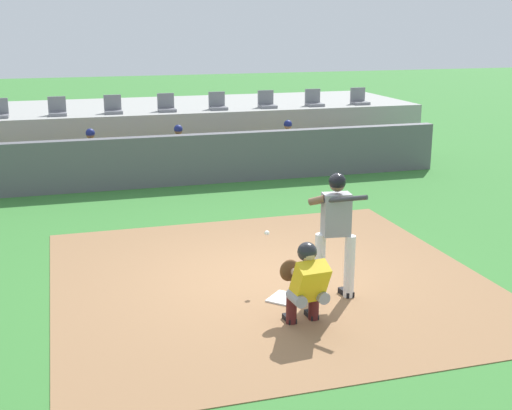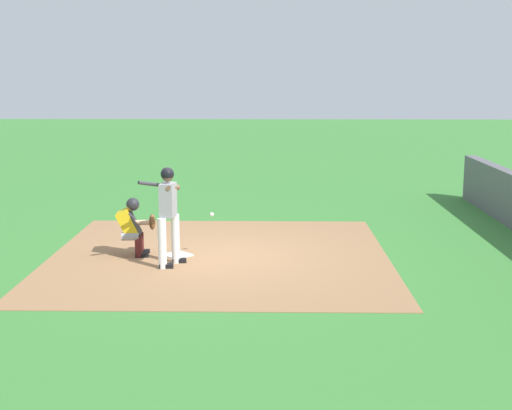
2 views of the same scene
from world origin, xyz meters
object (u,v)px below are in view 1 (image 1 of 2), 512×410
dugout_player_3 (289,145)px  stadium_seat_7 (314,101)px  home_plate (286,299)px  batter_at_plate (335,227)px  stadium_seat_3 (113,108)px  stadium_seat_5 (218,104)px  stadium_seat_6 (267,103)px  stadium_seat_8 (359,100)px  stadium_seat_2 (57,110)px  dugout_player_2 (180,150)px  catcher_crouched (306,281)px  dugout_player_1 (92,155)px  stadium_seat_4 (167,106)px

dugout_player_3 → stadium_seat_7: 2.65m
home_plate → batter_at_plate: size_ratio=0.24×
batter_at_plate → stadium_seat_3: stadium_seat_3 is taller
stadium_seat_5 → stadium_seat_6: same height
dugout_player_3 → stadium_seat_5: (-1.43, 2.03, 0.86)m
home_plate → stadium_seat_8: bearing=60.4°
batter_at_plate → stadium_seat_2: stadium_seat_2 is taller
stadium_seat_3 → dugout_player_2: bearing=-55.1°
catcher_crouched → dugout_player_2: dugout_player_2 is taller
batter_at_plate → stadium_seat_2: (-3.58, 10.23, 0.50)m
home_plate → stadium_seat_7: stadium_seat_7 is taller
catcher_crouched → stadium_seat_7: size_ratio=3.88×
stadium_seat_8 → dugout_player_1: bearing=-165.6°
stadium_seat_3 → stadium_seat_6: (4.33, 0.00, 0.00)m
dugout_player_1 → stadium_seat_2: (-0.72, 2.03, 0.86)m
home_plate → stadium_seat_4: size_ratio=0.92×
stadium_seat_8 → batter_at_plate: bearing=-116.4°
dugout_player_3 → stadium_seat_4: 3.63m
dugout_player_2 → stadium_seat_5: stadium_seat_5 is taller
batter_at_plate → stadium_seat_7: stadium_seat_7 is taller
batter_at_plate → dugout_player_2: batter_at_plate is taller
stadium_seat_2 → stadium_seat_8: same height
catcher_crouched → stadium_seat_7: 11.87m
catcher_crouched → dugout_player_1: (-2.15, 8.96, 0.07)m
stadium_seat_2 → stadium_seat_7: same height
dugout_player_2 → stadium_seat_8: bearing=19.3°
batter_at_plate → stadium_seat_2: size_ratio=3.76×
stadium_seat_5 → stadium_seat_6: size_ratio=1.00×
dugout_player_3 → stadium_seat_2: (-5.76, 2.03, 0.86)m
stadium_seat_6 → batter_at_plate: bearing=-102.1°
batter_at_plate → dugout_player_3: 8.49m
catcher_crouched → dugout_player_2: (-0.00, 8.96, 0.07)m
dugout_player_3 → stadium_seat_6: bearing=89.6°
catcher_crouched → stadium_seat_5: bearing=82.4°
catcher_crouched → dugout_player_1: dugout_player_1 is taller
stadium_seat_2 → dugout_player_2: bearing=-35.4°
stadium_seat_3 → stadium_seat_8: 7.22m
dugout_player_1 → stadium_seat_3: bearing=70.3°
stadium_seat_7 → dugout_player_2: bearing=-155.0°
dugout_player_1 → stadium_seat_4: (2.17, 2.03, 0.86)m
dugout_player_3 → stadium_seat_4: size_ratio=2.71×
stadium_seat_6 → stadium_seat_7: same height
catcher_crouched → stadium_seat_2: stadium_seat_2 is taller
dugout_player_2 → batter_at_plate: bearing=-85.0°
stadium_seat_3 → stadium_seat_5: 2.89m
dugout_player_2 → stadium_seat_6: 3.66m
home_plate → stadium_seat_4: (0.00, 10.18, 1.51)m
home_plate → stadium_seat_6: bearing=74.2°
dugout_player_2 → stadium_seat_7: (4.36, 2.03, 0.86)m
stadium_seat_5 → stadium_seat_8: bearing=0.0°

